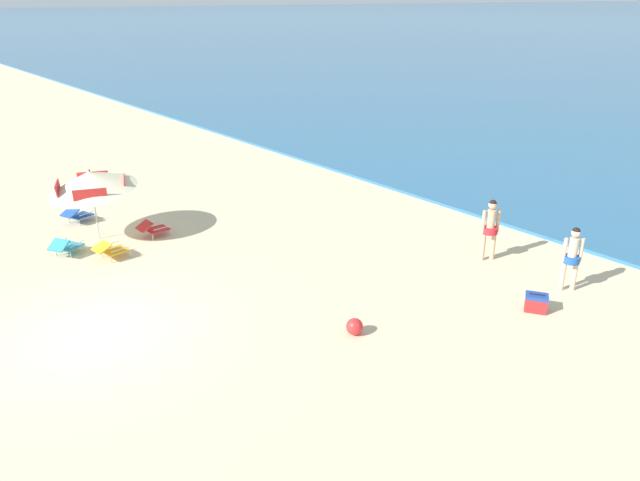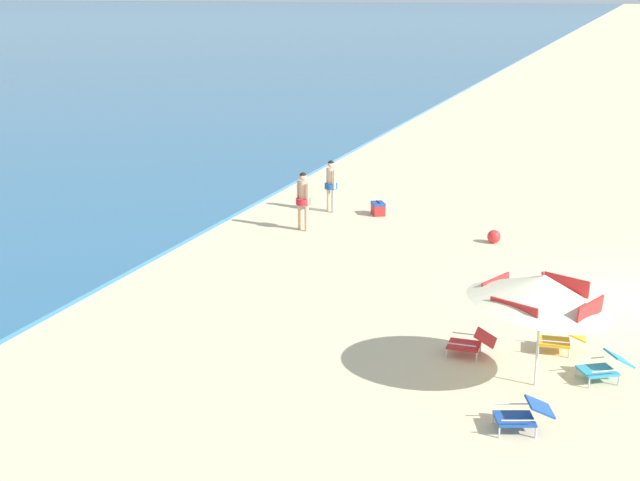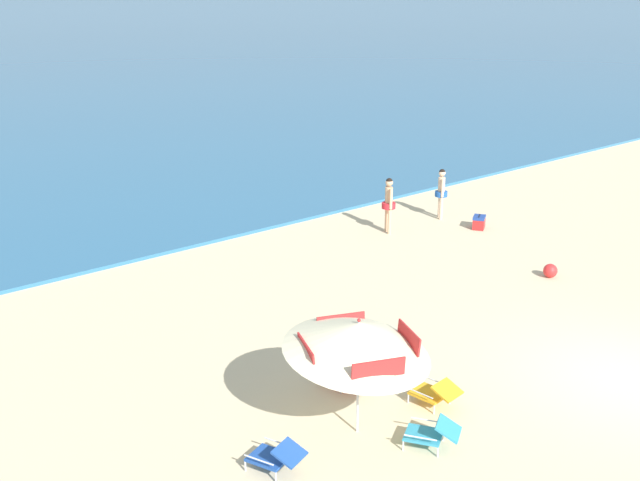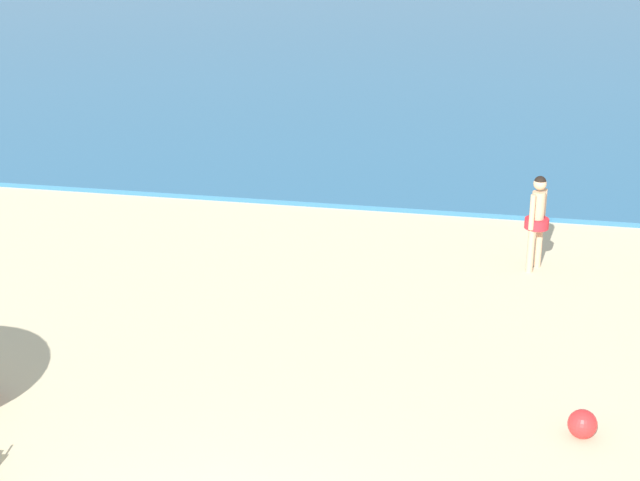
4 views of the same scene
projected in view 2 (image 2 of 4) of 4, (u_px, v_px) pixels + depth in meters
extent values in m
cylinder|color=silver|center=(539.00, 331.00, 15.14)|extent=(0.04, 0.04, 2.05)
cone|color=beige|center=(542.00, 290.00, 14.94)|extent=(3.12, 3.16, 0.90)
cube|color=red|center=(496.00, 286.00, 15.56)|extent=(0.84, 0.39, 0.31)
cube|color=red|center=(514.00, 311.00, 14.34)|extent=(0.39, 0.84, 0.31)
cube|color=red|center=(590.00, 310.00, 14.39)|extent=(0.84, 0.39, 0.31)
cube|color=red|center=(566.00, 285.00, 15.61)|extent=(0.39, 0.84, 0.31)
sphere|color=red|center=(543.00, 273.00, 14.85)|extent=(0.06, 0.06, 0.06)
cube|color=teal|center=(597.00, 371.00, 15.54)|extent=(0.76, 0.78, 0.04)
cube|color=teal|center=(619.00, 358.00, 15.56)|extent=(0.62, 0.59, 0.24)
cylinder|color=silver|center=(589.00, 384.00, 15.28)|extent=(0.03, 0.03, 0.18)
cylinder|color=silver|center=(576.00, 372.00, 15.74)|extent=(0.03, 0.03, 0.18)
cylinder|color=silver|center=(619.00, 381.00, 15.39)|extent=(0.03, 0.03, 0.18)
cylinder|color=silver|center=(605.00, 369.00, 15.85)|extent=(0.03, 0.03, 0.18)
cylinder|color=silver|center=(606.00, 371.00, 15.24)|extent=(0.31, 0.47, 0.02)
cylinder|color=silver|center=(590.00, 358.00, 15.77)|extent=(0.31, 0.47, 0.02)
cube|color=red|center=(464.00, 345.00, 16.65)|extent=(0.54, 0.61, 0.04)
cube|color=red|center=(485.00, 338.00, 16.47)|extent=(0.50, 0.40, 0.23)
cylinder|color=silver|center=(446.00, 353.00, 16.54)|extent=(0.03, 0.03, 0.18)
cylinder|color=silver|center=(451.00, 344.00, 16.99)|extent=(0.03, 0.03, 0.18)
cylinder|color=silver|center=(477.00, 357.00, 16.37)|extent=(0.03, 0.03, 0.18)
cylinder|color=silver|center=(480.00, 348.00, 16.82)|extent=(0.03, 0.03, 0.18)
cylinder|color=silver|center=(462.00, 345.00, 16.36)|extent=(0.04, 0.54, 0.02)
cylinder|color=silver|center=(467.00, 334.00, 16.87)|extent=(0.04, 0.54, 0.02)
cube|color=#1E4799|center=(515.00, 419.00, 13.80)|extent=(0.70, 0.74, 0.04)
cube|color=#1E4799|center=(540.00, 407.00, 13.74)|extent=(0.60, 0.54, 0.20)
cylinder|color=silver|center=(499.00, 433.00, 13.59)|extent=(0.03, 0.03, 0.18)
cylinder|color=silver|center=(493.00, 418.00, 14.06)|extent=(0.03, 0.03, 0.18)
cylinder|color=silver|center=(536.00, 433.00, 13.59)|extent=(0.03, 0.03, 0.18)
cylinder|color=silver|center=(529.00, 418.00, 14.06)|extent=(0.03, 0.03, 0.18)
cylinder|color=silver|center=(519.00, 420.00, 13.50)|extent=(0.21, 0.52, 0.02)
cylinder|color=silver|center=(511.00, 404.00, 14.03)|extent=(0.21, 0.52, 0.02)
cube|color=gold|center=(554.00, 342.00, 16.80)|extent=(0.59, 0.66, 0.04)
cube|color=gold|center=(575.00, 333.00, 16.66)|extent=(0.54, 0.46, 0.19)
cylinder|color=silver|center=(538.00, 351.00, 16.67)|extent=(0.03, 0.03, 0.18)
cylinder|color=silver|center=(538.00, 341.00, 17.12)|extent=(0.03, 0.03, 0.18)
cylinder|color=silver|center=(569.00, 353.00, 16.54)|extent=(0.03, 0.03, 0.18)
cylinder|color=silver|center=(568.00, 344.00, 17.00)|extent=(0.03, 0.03, 0.18)
cylinder|color=silver|center=(554.00, 342.00, 16.51)|extent=(0.09, 0.54, 0.02)
cylinder|color=silver|center=(554.00, 331.00, 17.03)|extent=(0.09, 0.54, 0.02)
cylinder|color=beige|center=(329.00, 198.00, 27.42)|extent=(0.12, 0.12, 0.80)
cylinder|color=beige|center=(333.00, 200.00, 27.19)|extent=(0.12, 0.12, 0.80)
cylinder|color=#1E51A3|center=(331.00, 186.00, 27.19)|extent=(0.40, 0.40, 0.17)
cylinder|color=beige|center=(331.00, 178.00, 27.12)|extent=(0.22, 0.22, 0.56)
cylinder|color=beige|center=(328.00, 177.00, 27.29)|extent=(0.09, 0.09, 0.60)
cylinder|color=beige|center=(334.00, 179.00, 26.96)|extent=(0.09, 0.09, 0.60)
sphere|color=beige|center=(331.00, 164.00, 27.00)|extent=(0.22, 0.22, 0.22)
sphere|color=black|center=(331.00, 164.00, 26.99)|extent=(0.20, 0.20, 0.20)
cylinder|color=#D8A87F|center=(307.00, 217.00, 25.10)|extent=(0.12, 0.12, 0.83)
cylinder|color=#D8A87F|center=(300.00, 215.00, 25.31)|extent=(0.12, 0.12, 0.83)
cylinder|color=red|center=(303.00, 201.00, 25.08)|extent=(0.42, 0.42, 0.17)
cylinder|color=#D8A87F|center=(303.00, 192.00, 25.01)|extent=(0.23, 0.23, 0.59)
cylinder|color=#D8A87F|center=(308.00, 194.00, 24.86)|extent=(0.09, 0.09, 0.62)
cylinder|color=#D8A87F|center=(298.00, 191.00, 25.16)|extent=(0.09, 0.09, 0.62)
sphere|color=#D8A87F|center=(303.00, 177.00, 24.88)|extent=(0.23, 0.23, 0.23)
sphere|color=black|center=(303.00, 176.00, 24.88)|extent=(0.21, 0.21, 0.21)
cube|color=red|center=(378.00, 210.00, 26.96)|extent=(0.59, 0.54, 0.32)
cube|color=navy|center=(378.00, 204.00, 26.90)|extent=(0.60, 0.56, 0.08)
cylinder|color=black|center=(378.00, 202.00, 26.89)|extent=(0.30, 0.20, 0.02)
sphere|color=red|center=(494.00, 237.00, 23.99)|extent=(0.36, 0.36, 0.36)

